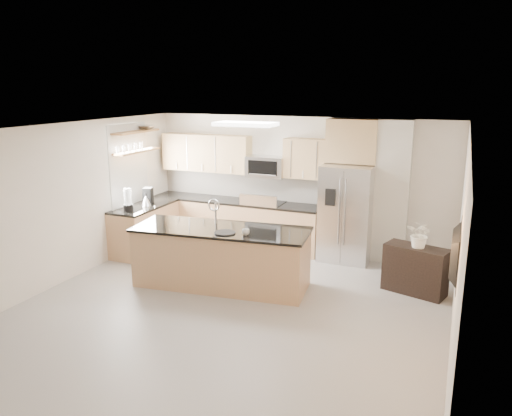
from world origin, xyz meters
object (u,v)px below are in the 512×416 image
at_px(range, 264,225).
at_px(cup, 246,232).
at_px(credenza, 415,270).
at_px(television, 451,252).
at_px(blender, 128,201).
at_px(kettle, 146,200).
at_px(microwave, 266,167).
at_px(island, 222,257).
at_px(bowl, 147,127).
at_px(platter, 225,233).
at_px(flower_vase, 421,228).
at_px(coffee_maker, 148,196).
at_px(refrigerator, 347,213).

distance_m(range, cup, 2.40).
bearing_deg(credenza, television, -59.18).
xyz_separation_m(blender, kettle, (0.05, 0.49, -0.08)).
xyz_separation_m(microwave, island, (0.09, -2.18, -1.14)).
bearing_deg(bowl, platter, -34.09).
bearing_deg(kettle, cup, -24.55).
distance_m(kettle, flower_vase, 5.08).
bearing_deg(kettle, flower_vase, -1.79).
distance_m(blender, coffee_maker, 0.66).
xyz_separation_m(cup, blender, (-2.68, 0.71, 0.09)).
xyz_separation_m(coffee_maker, bowl, (-0.16, 0.30, 1.32)).
distance_m(credenza, bowl, 5.67).
bearing_deg(platter, television, -14.40).
height_order(blender, flower_vase, flower_vase).
distance_m(kettle, coffee_maker, 0.19).
height_order(range, platter, range).
bearing_deg(island, coffee_maker, 145.14).
bearing_deg(kettle, credenza, -1.29).
relative_size(cup, flower_vase, 0.19).
relative_size(refrigerator, platter, 5.40).
bearing_deg(bowl, cup, -30.36).
bearing_deg(cup, island, 159.12).
height_order(island, bowl, bowl).
bearing_deg(kettle, microwave, 30.22).
bearing_deg(bowl, microwave, 17.48).
xyz_separation_m(credenza, blender, (-5.09, -0.38, 0.73)).
xyz_separation_m(kettle, bowl, (-0.22, 0.47, 1.36)).
distance_m(coffee_maker, flower_vase, 5.16).
bearing_deg(refrigerator, kettle, -164.69).
xyz_separation_m(microwave, television, (3.51, -3.24, -0.28)).
bearing_deg(flower_vase, blender, -176.30).
bearing_deg(refrigerator, range, 178.40).
bearing_deg(coffee_maker, cup, -26.98).
xyz_separation_m(refrigerator, bowl, (-3.91, -0.54, 1.50)).
xyz_separation_m(range, flower_vase, (3.05, -1.21, 0.61)).
bearing_deg(island, television, -23.77).
relative_size(refrigerator, coffee_maker, 5.75).
relative_size(blender, coffee_maker, 1.37).
xyz_separation_m(cup, television, (2.91, -0.87, 0.33)).
bearing_deg(blender, island, -13.36).
bearing_deg(cup, microwave, 104.22).
bearing_deg(credenza, microwave, 173.42).
distance_m(microwave, blender, 2.71).
height_order(island, cup, island).
relative_size(cup, kettle, 0.52).
bearing_deg(blender, cup, -14.84).
height_order(refrigerator, cup, refrigerator).
height_order(refrigerator, island, refrigerator).
bearing_deg(credenza, flower_vase, -33.40).
relative_size(island, platter, 8.80).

